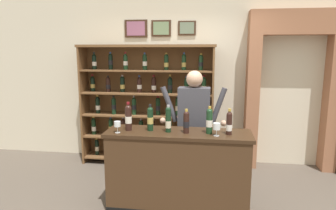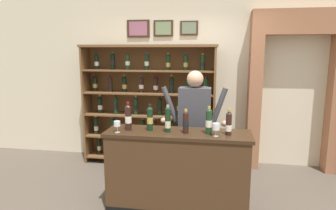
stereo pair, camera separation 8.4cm
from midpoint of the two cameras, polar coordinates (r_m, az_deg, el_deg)
The scene contains 14 objects.
ground_plane at distance 3.87m, azimuth 0.60°, elevation -19.02°, with size 14.00×14.00×0.02m, color brown.
back_wall at distance 5.15m, azimuth 3.31°, elevation 9.14°, with size 12.00×0.19×3.56m.
wine_shelf at distance 4.96m, azimuth -4.45°, elevation 0.50°, with size 2.21×0.38×1.98m.
archway_doorway at distance 5.16m, azimuth 21.84°, elevation 4.31°, with size 1.40×0.45×2.49m.
tasting_counter at distance 3.65m, azimuth 1.20°, elevation -12.37°, with size 1.69×0.50×0.96m.
shopkeeper at distance 4.03m, azimuth 4.32°, elevation -2.33°, with size 0.90×0.22×1.63m.
tasting_bottle_prosecco at distance 3.56m, azimuth -8.18°, elevation -2.27°, with size 0.08×0.08×0.34m.
tasting_bottle_rosso at distance 3.52m, azimuth -4.07°, elevation -2.52°, with size 0.07×0.07×0.31m.
tasting_bottle_riserva at distance 3.45m, azimuth -0.65°, elevation -2.77°, with size 0.07×0.07×0.32m.
tasting_bottle_vin_santo at distance 3.42m, azimuth 2.78°, elevation -3.16°, with size 0.07×0.07×0.28m.
tasting_bottle_chianti at distance 3.42m, azimuth 7.14°, elevation -2.95°, with size 0.07×0.07×0.31m.
tasting_bottle_bianco at distance 3.41m, azimuth 10.80°, elevation -3.37°, with size 0.07×0.07×0.29m.
wine_glass_right at distance 3.49m, azimuth -10.24°, elevation -3.68°, with size 0.07×0.07×0.13m.
wine_glass_spare at distance 3.34m, azimuth 8.49°, elevation -4.09°, with size 0.08×0.08×0.15m.
Camera 1 is at (0.40, -3.35, 1.89)m, focal length 32.21 mm.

